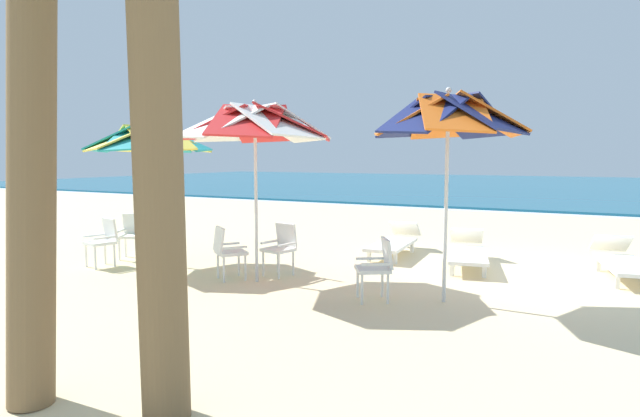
# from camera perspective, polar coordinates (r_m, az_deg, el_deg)

# --- Properties ---
(ground_plane) EXTENTS (80.00, 80.00, 0.00)m
(ground_plane) POSITION_cam_1_polar(r_m,az_deg,el_deg) (9.27, 21.40, -6.98)
(ground_plane) COLOR beige
(sea) EXTENTS (80.00, 36.00, 0.10)m
(sea) POSITION_cam_1_polar(r_m,az_deg,el_deg) (37.83, 26.10, 2.19)
(sea) COLOR #19607F
(sea) RESTS_ON ground
(surf_foam) EXTENTS (80.00, 0.70, 0.01)m
(surf_foam) POSITION_cam_1_polar(r_m,az_deg,el_deg) (19.59, 24.69, -0.60)
(surf_foam) COLOR white
(surf_foam) RESTS_ON ground
(beach_umbrella_0) EXTENTS (2.09, 2.09, 2.89)m
(beach_umbrella_0) POSITION_cam_1_polar(r_m,az_deg,el_deg) (7.13, 13.93, 9.63)
(beach_umbrella_0) COLOR silver
(beach_umbrella_0) RESTS_ON ground
(plastic_chair_0) EXTENTS (0.63, 0.61, 0.87)m
(plastic_chair_0) POSITION_cam_1_polar(r_m,az_deg,el_deg) (7.17, 6.36, -6.22)
(plastic_chair_0) COLOR white
(plastic_chair_0) RESTS_ON ground
(beach_umbrella_1) EXTENTS (2.49, 2.49, 2.85)m
(beach_umbrella_1) POSITION_cam_1_polar(r_m,az_deg,el_deg) (8.14, -7.17, 9.16)
(beach_umbrella_1) COLOR silver
(beach_umbrella_1) RESTS_ON ground
(plastic_chair_1) EXTENTS (0.62, 0.63, 0.87)m
(plastic_chair_1) POSITION_cam_1_polar(r_m,az_deg,el_deg) (8.45, -10.20, -4.45)
(plastic_chair_1) COLOR white
(plastic_chair_1) RESTS_ON ground
(plastic_chair_2) EXTENTS (0.52, 0.54, 0.87)m
(plastic_chair_2) POSITION_cam_1_polar(r_m,az_deg,el_deg) (8.67, -4.32, -4.12)
(plastic_chair_2) COLOR white
(plastic_chair_2) RESTS_ON ground
(beach_umbrella_2) EXTENTS (2.29, 2.29, 2.62)m
(beach_umbrella_2) POSITION_cam_1_polar(r_m,az_deg,el_deg) (9.99, -18.33, 7.15)
(beach_umbrella_2) COLOR silver
(beach_umbrella_2) RESTS_ON ground
(plastic_chair_3) EXTENTS (0.53, 0.56, 0.87)m
(plastic_chair_3) POSITION_cam_1_polar(r_m,az_deg,el_deg) (10.12, -22.76, -3.13)
(plastic_chair_3) COLOR white
(plastic_chair_3) RESTS_ON ground
(plastic_chair_4) EXTENTS (0.60, 0.62, 0.87)m
(plastic_chair_4) POSITION_cam_1_polar(r_m,az_deg,el_deg) (10.78, -19.99, -2.52)
(plastic_chair_4) COLOR white
(plastic_chair_4) RESTS_ON ground
(sun_lounger_0) EXTENTS (1.01, 2.22, 0.62)m
(sun_lounger_0) POSITION_cam_1_polar(r_m,az_deg,el_deg) (9.84, 30.37, -4.98)
(sun_lounger_0) COLOR white
(sun_lounger_0) RESTS_ON ground
(sun_lounger_1) EXTENTS (1.09, 2.23, 0.62)m
(sun_lounger_1) POSITION_cam_1_polar(r_m,az_deg,el_deg) (9.73, 15.92, -4.53)
(sun_lounger_1) COLOR white
(sun_lounger_1) RESTS_ON ground
(sun_lounger_2) EXTENTS (0.76, 2.18, 0.62)m
(sun_lounger_2) POSITION_cam_1_polar(r_m,az_deg,el_deg) (10.54, 8.20, -3.60)
(sun_lounger_2) COLOR white
(sun_lounger_2) RESTS_ON ground
(palm_tree_0) EXTENTS (2.71, 2.69, 5.09)m
(palm_tree_0) POSITION_cam_1_polar(r_m,az_deg,el_deg) (4.04, -17.81, 20.78)
(palm_tree_0) COLOR brown
(palm_tree_0) RESTS_ON ground
(palm_tree_1) EXTENTS (2.76, 2.59, 4.66)m
(palm_tree_1) POSITION_cam_1_polar(r_m,az_deg,el_deg) (4.73, -29.41, 14.72)
(palm_tree_1) COLOR brown
(palm_tree_1) RESTS_ON ground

